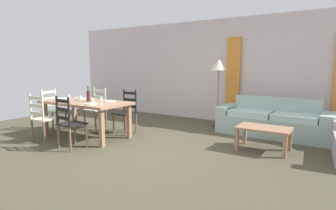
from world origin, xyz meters
name	(u,v)px	position (x,y,z in m)	size (l,w,h in m)	color
ground_plane	(139,150)	(0.00, 0.00, -0.01)	(9.60, 9.60, 0.02)	#494432
wall_far	(214,71)	(0.00, 3.30, 1.35)	(9.60, 0.16, 2.70)	beige
curtain_panel_left	(233,81)	(0.58, 3.16, 1.10)	(0.35, 0.08, 2.20)	orange
dining_table	(86,105)	(-1.53, 0.14, 0.66)	(1.90, 0.96, 0.75)	#A17657
dining_chair_near_left	(43,118)	(-1.93, -0.59, 0.48)	(0.45, 0.43, 0.96)	beige
dining_chair_near_right	(69,123)	(-1.09, -0.62, 0.48)	(0.45, 0.43, 0.96)	black
dining_chair_far_left	(97,108)	(-1.98, 0.87, 0.48)	(0.43, 0.41, 0.96)	beige
dining_chair_far_right	(126,112)	(-1.04, 0.86, 0.48)	(0.44, 0.42, 0.96)	black
dining_chair_head_west	(53,110)	(-2.66, 0.15, 0.48)	(0.42, 0.43, 0.96)	beige
dinner_plate_near_left	(61,101)	(-1.98, -0.11, 0.76)	(0.24, 0.24, 0.02)	white
fork_near_left	(57,101)	(-2.13, -0.11, 0.75)	(0.02, 0.17, 0.01)	silver
dinner_plate_near_right	(91,104)	(-1.08, -0.11, 0.76)	(0.24, 0.24, 0.02)	white
fork_near_right	(86,104)	(-1.23, -0.11, 0.75)	(0.02, 0.17, 0.01)	silver
dinner_plate_far_left	(80,98)	(-1.98, 0.39, 0.76)	(0.24, 0.24, 0.02)	white
fork_far_left	(76,98)	(-2.13, 0.39, 0.75)	(0.02, 0.17, 0.01)	silver
dinner_plate_far_right	(110,101)	(-1.08, 0.39, 0.76)	(0.24, 0.24, 0.02)	white
fork_far_right	(104,101)	(-1.23, 0.39, 0.75)	(0.02, 0.17, 0.01)	silver
dinner_plate_head_west	(62,99)	(-2.31, 0.14, 0.76)	(0.24, 0.24, 0.02)	white
fork_head_west	(57,98)	(-2.46, 0.14, 0.75)	(0.02, 0.17, 0.01)	silver
wine_bottle	(88,96)	(-1.47, 0.18, 0.87)	(0.07, 0.07, 0.32)	#471919
wine_glass_near_left	(69,96)	(-1.85, -0.01, 0.86)	(0.06, 0.06, 0.16)	white
wine_glass_near_right	(101,98)	(-0.92, 0.01, 0.86)	(0.06, 0.06, 0.16)	white
coffee_cup_primary	(92,100)	(-1.24, 0.07, 0.80)	(0.07, 0.07, 0.09)	beige
coffee_cup_secondary	(80,98)	(-1.81, 0.24, 0.80)	(0.07, 0.07, 0.09)	beige
couch	(273,122)	(1.78, 2.37, 0.29)	(2.30, 0.86, 0.80)	#9AB4AC
coffee_table	(264,131)	(1.87, 1.15, 0.36)	(0.90, 0.56, 0.42)	#A17657
standing_lamp	(219,69)	(0.43, 2.55, 1.41)	(0.40, 0.40, 1.64)	#332D28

